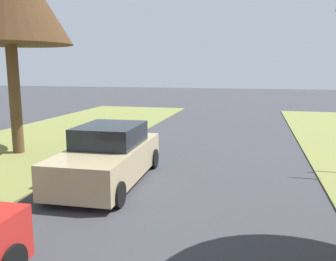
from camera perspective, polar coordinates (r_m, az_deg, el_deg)
name	(u,v)px	position (r m, az deg, el deg)	size (l,w,h in m)	color
parked_sedan_tan	(109,156)	(9.87, -9.58, -4.13)	(2.09, 4.47, 1.57)	tan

